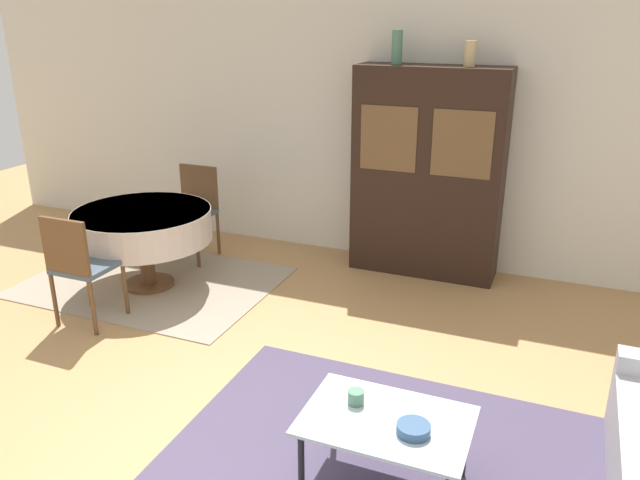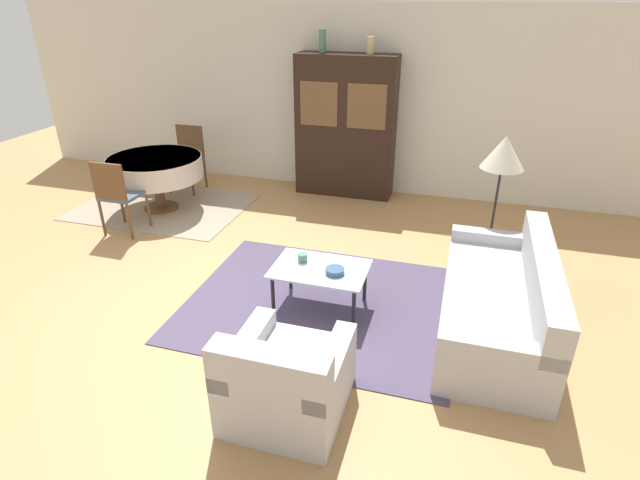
% 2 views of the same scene
% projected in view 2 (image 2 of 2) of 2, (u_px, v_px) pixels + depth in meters
% --- Properties ---
extents(ground_plane, '(14.00, 14.00, 0.00)m').
position_uv_depth(ground_plane, '(212.00, 301.00, 5.04)').
color(ground_plane, tan).
extents(wall_back, '(10.00, 0.06, 2.70)m').
position_uv_depth(wall_back, '(316.00, 99.00, 7.55)').
color(wall_back, beige).
rests_on(wall_back, ground_plane).
extents(area_rug, '(2.64, 2.14, 0.01)m').
position_uv_depth(area_rug, '(321.00, 303.00, 5.01)').
color(area_rug, '#4C425B').
rests_on(area_rug, ground_plane).
extents(dining_rug, '(2.37, 1.71, 0.01)m').
position_uv_depth(dining_rug, '(164.00, 206.00, 7.26)').
color(dining_rug, gray).
rests_on(dining_rug, ground_plane).
extents(couch, '(0.90, 2.06, 0.81)m').
position_uv_depth(couch, '(500.00, 304.00, 4.49)').
color(couch, '#B2B2B7').
rests_on(couch, ground_plane).
extents(armchair, '(0.82, 0.87, 0.78)m').
position_uv_depth(armchair, '(286.00, 381.00, 3.59)').
color(armchair, '#B2B2B7').
rests_on(armchair, ground_plane).
extents(coffee_table, '(0.91, 0.62, 0.44)m').
position_uv_depth(coffee_table, '(320.00, 272.00, 4.76)').
color(coffee_table, black).
rests_on(coffee_table, area_rug).
extents(display_cabinet, '(1.44, 0.45, 2.04)m').
position_uv_depth(display_cabinet, '(346.00, 127.00, 7.33)').
color(display_cabinet, black).
rests_on(display_cabinet, ground_plane).
extents(dining_table, '(1.28, 1.28, 0.76)m').
position_uv_depth(dining_table, '(156.00, 168.00, 6.92)').
color(dining_table, brown).
rests_on(dining_table, dining_rug).
extents(dining_chair_near, '(0.44, 0.44, 0.97)m').
position_uv_depth(dining_chair_near, '(117.00, 192.00, 6.20)').
color(dining_chair_near, brown).
rests_on(dining_chair_near, dining_rug).
extents(dining_chair_far, '(0.44, 0.44, 0.97)m').
position_uv_depth(dining_chair_far, '(188.00, 154.00, 7.67)').
color(dining_chair_far, brown).
rests_on(dining_chair_far, dining_rug).
extents(floor_lamp, '(0.46, 0.46, 1.45)m').
position_uv_depth(floor_lamp, '(503.00, 156.00, 5.31)').
color(floor_lamp, black).
rests_on(floor_lamp, ground_plane).
extents(cup, '(0.09, 0.09, 0.08)m').
position_uv_depth(cup, '(302.00, 258.00, 4.84)').
color(cup, '#4C7A60').
rests_on(cup, coffee_table).
extents(bowl, '(0.18, 0.18, 0.05)m').
position_uv_depth(bowl, '(335.00, 271.00, 4.63)').
color(bowl, '#33517A').
rests_on(bowl, coffee_table).
extents(vase_tall, '(0.10, 0.10, 0.31)m').
position_uv_depth(vase_tall, '(322.00, 41.00, 6.89)').
color(vase_tall, '#4C7A60').
rests_on(vase_tall, display_cabinet).
extents(vase_short, '(0.10, 0.10, 0.22)m').
position_uv_depth(vase_short, '(370.00, 45.00, 6.74)').
color(vase_short, tan).
rests_on(vase_short, display_cabinet).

